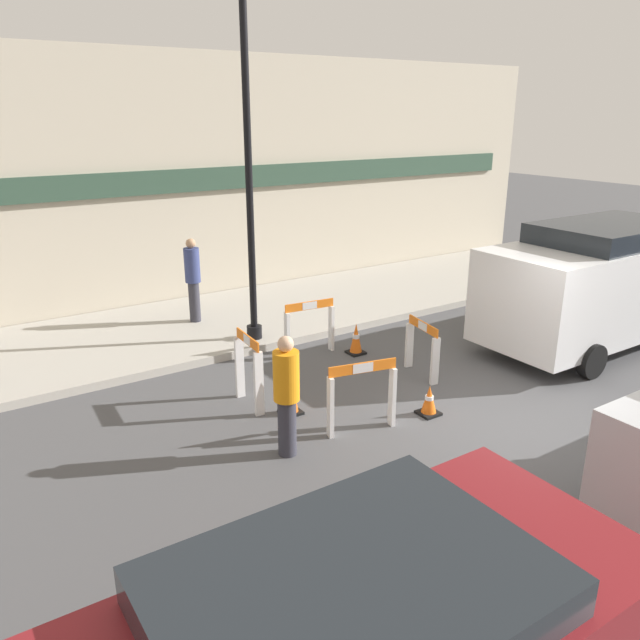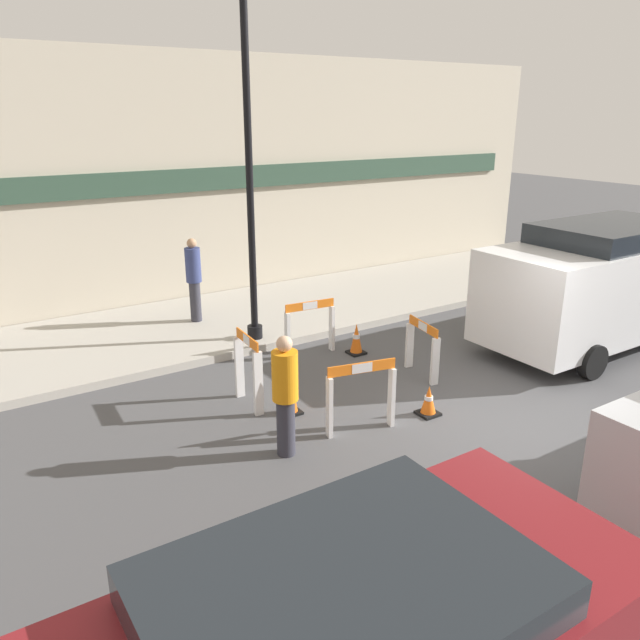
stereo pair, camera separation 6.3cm
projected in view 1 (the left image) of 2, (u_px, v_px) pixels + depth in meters
The scene contains 14 objects.
ground_plane at pixel (523, 424), 8.93m from camera, with size 60.00×60.00×0.00m, color #4C4C4F.
sidewalk_slab at pixel (293, 308), 13.95m from camera, with size 18.00×3.75×0.15m.
storefront_facade at pixel (249, 178), 14.64m from camera, with size 18.00×0.22×5.50m.
streetlamp_post at pixel (247, 118), 10.62m from camera, with size 0.44×0.44×6.32m.
barricade_0 at pixel (249, 369), 9.30m from camera, with size 0.18×0.78×1.14m.
barricade_1 at pixel (362, 393), 8.57m from camera, with size 1.00×0.34×1.03m.
barricade_2 at pixel (422, 346), 10.42m from camera, with size 0.28×0.88×0.96m.
barricade_3 at pixel (310, 325), 11.33m from camera, with size 0.97×0.23×1.01m.
traffic_cone_0 at pixel (290, 391), 9.13m from camera, with size 0.30×0.30×0.74m.
traffic_cone_1 at pixel (356, 339), 11.43m from camera, with size 0.30×0.30×0.58m.
traffic_cone_2 at pixel (429, 401), 9.15m from camera, with size 0.30×0.30×0.46m.
person_worker at pixel (287, 392), 7.88m from camera, with size 0.47×0.47×1.64m.
person_pedestrian at pixel (193, 277), 12.55m from camera, with size 0.35×0.35×1.72m.
work_van at pixel (606, 278), 11.70m from camera, with size 5.28×2.14×2.32m.
Camera 1 is at (-6.81, -5.08, 4.26)m, focal length 35.00 mm.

